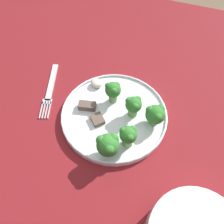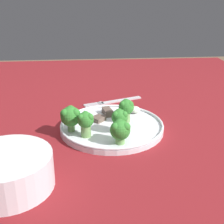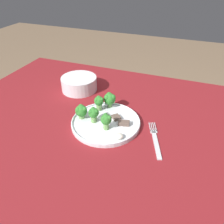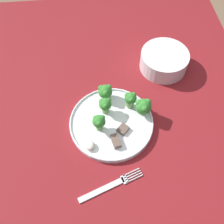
% 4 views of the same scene
% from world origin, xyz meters
% --- Properties ---
extents(table, '(1.39, 1.06, 0.77)m').
position_xyz_m(table, '(0.00, 0.00, 0.68)').
color(table, maroon).
rests_on(table, ground_plane).
extents(dinner_plate, '(0.25, 0.25, 0.02)m').
position_xyz_m(dinner_plate, '(-0.05, 0.05, 0.77)').
color(dinner_plate, white).
rests_on(dinner_plate, table).
extents(fork, '(0.08, 0.18, 0.00)m').
position_xyz_m(fork, '(0.14, 0.03, 0.77)').
color(fork, silver).
rests_on(fork, table).
extents(cream_bowl, '(0.16, 0.16, 0.06)m').
position_xyz_m(cream_bowl, '(-0.27, 0.25, 0.80)').
color(cream_bowl, silver).
rests_on(cream_bowl, table).
extents(broccoli_floret_near_rim_left, '(0.04, 0.04, 0.06)m').
position_xyz_m(broccoli_floret_near_rim_left, '(-0.09, 0.03, 0.81)').
color(broccoli_floret_near_rim_left, '#709E56').
rests_on(broccoli_floret_near_rim_left, dinner_plate).
extents(broccoli_floret_center_left, '(0.04, 0.04, 0.06)m').
position_xyz_m(broccoli_floret_center_left, '(-0.10, 0.11, 0.82)').
color(broccoli_floret_center_left, '#709E56').
rests_on(broccoli_floret_center_left, dinner_plate).
extents(broccoli_floret_back_left, '(0.04, 0.04, 0.06)m').
position_xyz_m(broccoli_floret_back_left, '(-0.03, 0.01, 0.82)').
color(broccoli_floret_back_left, '#709E56').
rests_on(broccoli_floret_back_left, dinner_plate).
extents(broccoli_floret_front_left, '(0.05, 0.05, 0.06)m').
position_xyz_m(broccoli_floret_front_left, '(-0.07, 0.14, 0.82)').
color(broccoli_floret_front_left, '#709E56').
rests_on(broccoli_floret_front_left, dinner_plate).
extents(broccoli_floret_center_back, '(0.05, 0.04, 0.05)m').
position_xyz_m(broccoli_floret_center_back, '(-0.14, 0.04, 0.81)').
color(broccoli_floret_center_back, '#709E56').
rests_on(broccoli_floret_center_back, dinner_plate).
extents(meat_slice_front_slice, '(0.04, 0.03, 0.02)m').
position_xyz_m(meat_slice_front_slice, '(0.02, 0.05, 0.79)').
color(meat_slice_front_slice, brown).
rests_on(meat_slice_front_slice, dinner_plate).
extents(meat_slice_middle_slice, '(0.04, 0.04, 0.01)m').
position_xyz_m(meat_slice_middle_slice, '(-0.02, 0.08, 0.78)').
color(meat_slice_middle_slice, brown).
rests_on(meat_slice_middle_slice, dinner_plate).
extents(sauce_dollop, '(0.03, 0.03, 0.02)m').
position_xyz_m(sauce_dollop, '(0.02, -0.02, 0.79)').
color(sauce_dollop, silver).
rests_on(sauce_dollop, dinner_plate).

